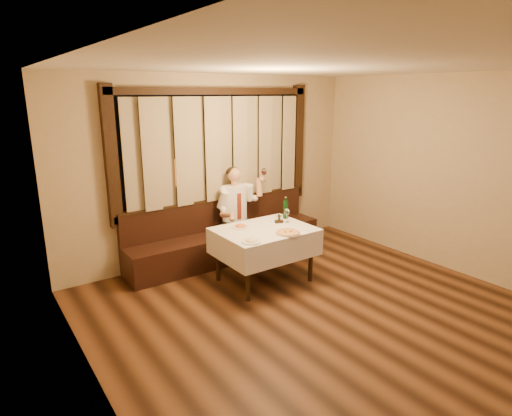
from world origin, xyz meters
TOP-DOWN VIEW (x-y plane):
  - room at (-0.00, 0.97)m, footprint 5.01×6.01m
  - banquette at (0.00, 2.72)m, footprint 3.20×0.61m
  - dining_table at (0.00, 1.70)m, footprint 1.27×0.97m
  - pizza at (0.12, 1.35)m, footprint 0.33×0.33m
  - pasta_red at (-0.24, 1.93)m, footprint 0.24×0.24m
  - pasta_cream at (-0.45, 1.36)m, footprint 0.25×0.25m
  - green_bottle at (0.53, 1.91)m, footprint 0.07×0.07m
  - table_wine_glass at (0.42, 1.75)m, footprint 0.08×0.08m
  - cruet_caddy at (0.32, 1.80)m, footprint 0.13×0.10m
  - seated_man at (0.17, 2.63)m, footprint 0.79×0.59m

SIDE VIEW (x-z plane):
  - banquette at x=0.00m, z-range -0.16..0.78m
  - dining_table at x=0.00m, z-range 0.27..1.03m
  - pizza at x=0.12m, z-range 0.75..0.79m
  - pasta_red at x=-0.24m, z-range 0.75..0.83m
  - pasta_cream at x=-0.45m, z-range 0.75..0.83m
  - cruet_caddy at x=0.32m, z-range 0.74..0.86m
  - seated_man at x=0.17m, z-range 0.11..1.55m
  - green_bottle at x=0.53m, z-range 0.73..1.06m
  - table_wine_glass at x=0.42m, z-range 0.80..1.00m
  - room at x=0.00m, z-range 0.09..2.91m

